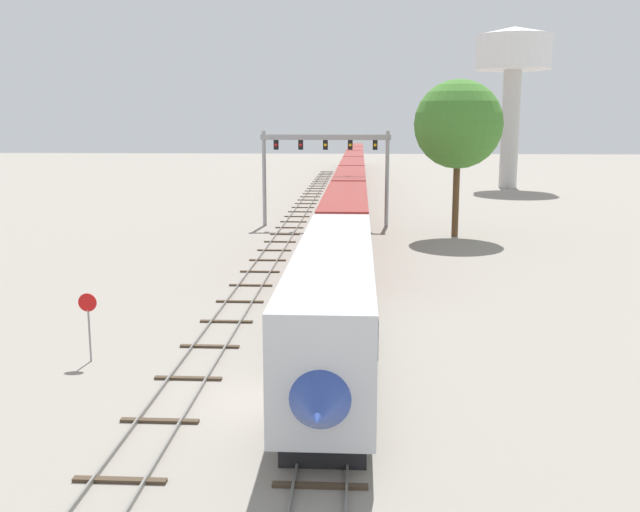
% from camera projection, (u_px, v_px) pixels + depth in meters
% --- Properties ---
extents(ground_plane, '(400.00, 400.00, 0.00)m').
position_uv_depth(ground_plane, '(273.00, 401.00, 25.49)').
color(ground_plane, gray).
extents(track_main, '(2.60, 200.00, 0.16)m').
position_uv_depth(track_main, '(351.00, 206.00, 84.26)').
color(track_main, slate).
rests_on(track_main, ground).
extents(track_near, '(2.60, 160.00, 0.16)m').
position_uv_depth(track_near, '(287.00, 231.00, 64.93)').
color(track_near, slate).
rests_on(track_near, ground).
extents(passenger_train, '(3.04, 152.76, 4.80)m').
position_uv_depth(passenger_train, '(352.00, 177.00, 93.81)').
color(passenger_train, silver).
rests_on(passenger_train, ground).
extents(signal_gantry, '(12.10, 0.49, 8.89)m').
position_uv_depth(signal_gantry, '(325.00, 157.00, 67.10)').
color(signal_gantry, '#999BA0').
rests_on(signal_gantry, ground).
extents(water_tower, '(11.05, 11.05, 23.16)m').
position_uv_depth(water_tower, '(513.00, 60.00, 104.59)').
color(water_tower, beige).
rests_on(water_tower, ground).
extents(stop_sign, '(0.76, 0.08, 2.88)m').
position_uv_depth(stop_sign, '(88.00, 317.00, 29.39)').
color(stop_sign, gray).
rests_on(stop_sign, ground).
extents(trackside_tree_left, '(7.43, 7.43, 13.22)m').
position_uv_depth(trackside_tree_left, '(458.00, 125.00, 60.49)').
color(trackside_tree_left, brown).
rests_on(trackside_tree_left, ground).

